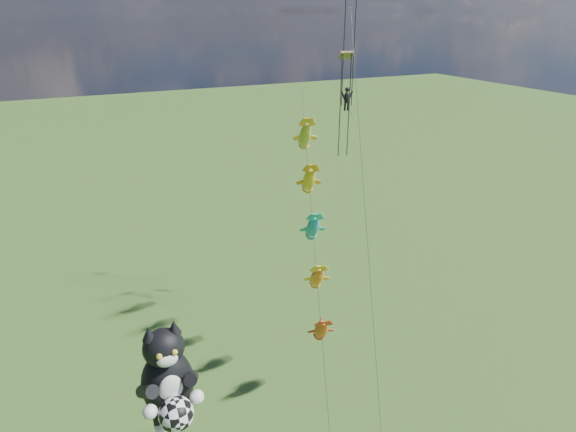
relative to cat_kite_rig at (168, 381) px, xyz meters
name	(u,v)px	position (x,y,z in m)	size (l,w,h in m)	color
cat_kite_rig	(168,381)	(0.00, 0.00, 0.00)	(2.86, 4.21, 12.48)	brown
fish_windsock_rig	(313,228)	(12.33, 8.84, 1.89)	(5.35, 15.12, 20.02)	brown
parafoil_rig	(348,86)	(17.78, 13.78, 10.76)	(6.87, 16.64, 27.86)	brown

